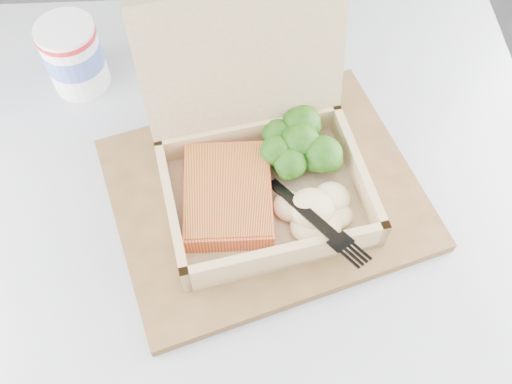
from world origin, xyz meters
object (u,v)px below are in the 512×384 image
object	(u,v)px
serving_tray	(265,193)
paper_cup	(73,54)
cafe_table	(252,272)
takeout_container	(259,152)

from	to	relation	value
serving_tray	paper_cup	xyz separation A→B (m)	(-0.20, 0.25, 0.05)
cafe_table	paper_cup	bearing A→B (deg)	123.18
takeout_container	paper_cup	distance (m)	0.30
takeout_container	cafe_table	bearing A→B (deg)	-116.70
serving_tray	paper_cup	distance (m)	0.32
serving_tray	takeout_container	distance (m)	0.06
serving_tray	takeout_container	world-z (taller)	takeout_container
takeout_container	paper_cup	bearing A→B (deg)	131.39
cafe_table	paper_cup	xyz separation A→B (m)	(-0.17, 0.27, 0.24)
paper_cup	cafe_table	bearing A→B (deg)	-56.82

